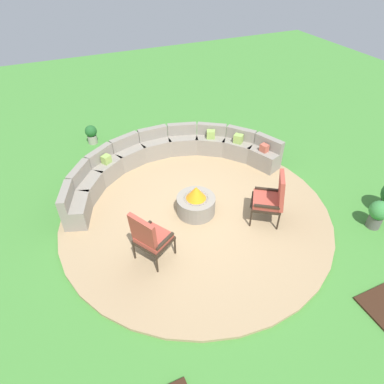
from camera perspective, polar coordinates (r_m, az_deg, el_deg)
The scene contains 8 objects.
ground_plane at distance 7.06m, azimuth 0.66°, elevation -3.78°, with size 24.00×24.00×0.00m, color #478C38.
patio_circle at distance 7.04m, azimuth 0.66°, elevation -3.60°, with size 5.59×5.59×0.06m, color tan.
fire_pit at distance 6.85m, azimuth 0.68°, elevation -1.86°, with size 0.80×0.80×0.66m.
curved_stone_bench at distance 8.12m, azimuth -4.58°, elevation 5.74°, with size 5.20×2.27×0.74m.
lounge_chair_front_left at distance 5.76m, azimuth -7.28°, elevation -7.62°, with size 0.77×0.79×1.14m.
lounge_chair_front_right at distance 6.69m, azimuth 13.54°, elevation -0.91°, with size 0.81×0.83×1.10m.
potted_plant_0 at distance 9.70m, azimuth -16.87°, elevation 9.55°, with size 0.32×0.32×0.53m.
potted_plant_2 at distance 7.51m, azimuth 29.30°, elevation -3.19°, with size 0.39×0.39×0.62m.
Camera 1 is at (-2.19, -4.71, 4.78)m, focal length 31.10 mm.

